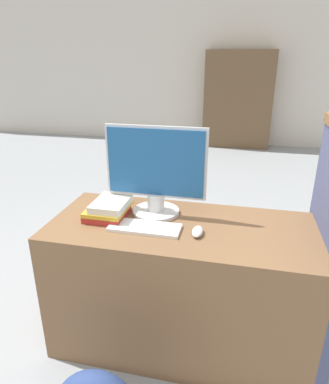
{
  "coord_description": "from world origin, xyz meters",
  "views": [
    {
      "loc": [
        0.26,
        -1.21,
        1.51
      ],
      "look_at": [
        -0.08,
        0.27,
        0.91
      ],
      "focal_mm": 32.0,
      "sensor_mm": 36.0,
      "label": 1
    }
  ],
  "objects_px": {
    "monitor": "(156,173)",
    "mouse": "(198,231)",
    "book_stack": "(109,209)",
    "keyboard": "(145,228)"
  },
  "relations": [
    {
      "from": "monitor",
      "to": "keyboard",
      "type": "height_order",
      "value": "monitor"
    },
    {
      "from": "monitor",
      "to": "mouse",
      "type": "relative_size",
      "value": 4.85
    },
    {
      "from": "keyboard",
      "to": "mouse",
      "type": "distance_m",
      "value": 0.26
    },
    {
      "from": "mouse",
      "to": "monitor",
      "type": "bearing_deg",
      "value": 143.14
    },
    {
      "from": "mouse",
      "to": "book_stack",
      "type": "height_order",
      "value": "book_stack"
    },
    {
      "from": "book_stack",
      "to": "monitor",
      "type": "bearing_deg",
      "value": 22.91
    },
    {
      "from": "mouse",
      "to": "keyboard",
      "type": "bearing_deg",
      "value": -179.18
    },
    {
      "from": "mouse",
      "to": "book_stack",
      "type": "relative_size",
      "value": 0.44
    },
    {
      "from": "mouse",
      "to": "book_stack",
      "type": "distance_m",
      "value": 0.49
    },
    {
      "from": "mouse",
      "to": "book_stack",
      "type": "bearing_deg",
      "value": 169.34
    }
  ]
}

